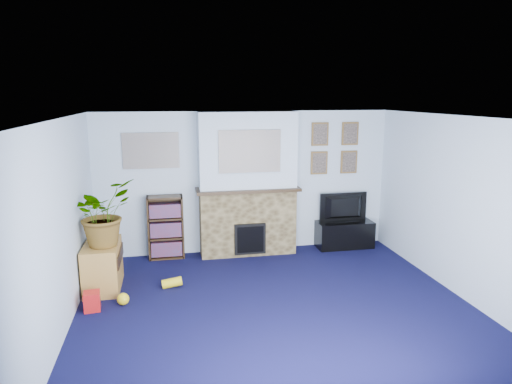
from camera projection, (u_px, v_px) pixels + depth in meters
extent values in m
cube|color=black|center=(276.00, 306.00, 5.87)|extent=(5.00, 4.50, 0.01)
cube|color=white|center=(278.00, 118.00, 5.37)|extent=(5.00, 4.50, 0.01)
cube|color=silver|center=(246.00, 182.00, 7.78)|extent=(5.00, 0.04, 2.40)
cube|color=silver|center=(347.00, 292.00, 3.46)|extent=(5.00, 0.04, 2.40)
cube|color=silver|center=(62.00, 227.00, 5.15)|extent=(0.04, 4.50, 2.40)
cube|color=silver|center=(458.00, 207.00, 6.09)|extent=(0.04, 4.50, 2.40)
cube|color=brown|center=(248.00, 222.00, 7.72)|extent=(1.60, 0.40, 1.10)
cube|color=brown|center=(247.00, 152.00, 7.47)|extent=(1.60, 0.40, 1.30)
cube|color=brown|center=(248.00, 189.00, 7.57)|extent=(1.72, 0.50, 0.05)
cube|color=brown|center=(250.00, 239.00, 7.57)|extent=(0.52, 0.08, 0.52)
cube|color=brown|center=(250.00, 240.00, 7.53)|extent=(0.44, 0.02, 0.44)
cube|color=gray|center=(250.00, 151.00, 7.26)|extent=(1.00, 0.03, 0.68)
cube|color=gray|center=(151.00, 151.00, 7.35)|extent=(0.90, 0.03, 0.58)
cube|color=brown|center=(320.00, 134.00, 7.84)|extent=(0.30, 0.03, 0.40)
cube|color=brown|center=(350.00, 134.00, 7.94)|extent=(0.30, 0.03, 0.40)
cube|color=brown|center=(319.00, 163.00, 7.94)|extent=(0.30, 0.03, 0.40)
cube|color=brown|center=(349.00, 162.00, 8.04)|extent=(0.30, 0.03, 0.40)
cube|color=black|center=(344.00, 235.00, 8.10)|extent=(0.99, 0.42, 0.47)
imported|color=black|center=(345.00, 208.00, 8.01)|extent=(0.87, 0.13, 0.50)
cube|color=#2F1F11|center=(166.00, 225.00, 7.64)|extent=(0.58, 0.02, 1.05)
cube|color=#2F1F11|center=(149.00, 228.00, 7.46)|extent=(0.03, 0.28, 1.05)
cube|color=#2F1F11|center=(183.00, 226.00, 7.57)|extent=(0.03, 0.28, 1.05)
cube|color=#2F1F11|center=(167.00, 256.00, 7.62)|extent=(0.56, 0.28, 0.03)
cube|color=#2F1F11|center=(166.00, 237.00, 7.55)|extent=(0.56, 0.28, 0.03)
cube|color=#2F1F11|center=(165.00, 218.00, 7.48)|extent=(0.56, 0.28, 0.03)
cube|color=#2F1F11|center=(164.00, 197.00, 7.41)|extent=(0.56, 0.28, 0.03)
cube|color=#2F1F11|center=(167.00, 248.00, 7.58)|extent=(0.50, 0.22, 0.24)
cube|color=#2F1F11|center=(166.00, 229.00, 7.51)|extent=(0.50, 0.22, 0.24)
cube|color=#2F1F11|center=(165.00, 210.00, 7.44)|extent=(0.50, 0.22, 0.22)
cube|color=#B08038|center=(103.00, 264.00, 6.35)|extent=(0.46, 0.83, 0.65)
imported|color=#26661E|center=(102.00, 213.00, 6.16)|extent=(1.04, 1.06, 0.90)
cube|color=gold|center=(244.00, 184.00, 7.52)|extent=(0.09, 0.06, 0.13)
cylinder|color=#B2BFC6|center=(266.00, 183.00, 7.59)|extent=(0.05, 0.05, 0.15)
sphere|color=gray|center=(219.00, 185.00, 7.44)|extent=(0.12, 0.12, 0.12)
cylinder|color=red|center=(292.00, 183.00, 7.68)|extent=(0.07, 0.07, 0.13)
cube|color=#198C26|center=(99.00, 279.00, 6.37)|extent=(0.43, 0.39, 0.28)
sphere|color=yellow|center=(123.00, 298.00, 5.89)|extent=(0.16, 0.16, 0.16)
cube|color=red|center=(92.00, 302.00, 5.74)|extent=(0.22, 0.22, 0.24)
cylinder|color=yellow|center=(172.00, 283.00, 6.42)|extent=(0.29, 0.13, 0.17)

